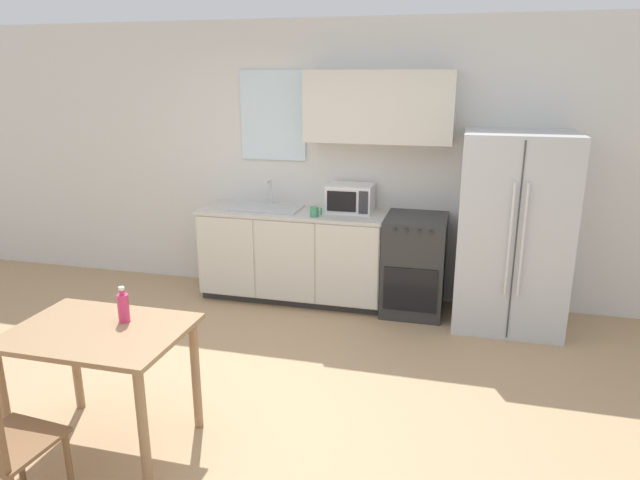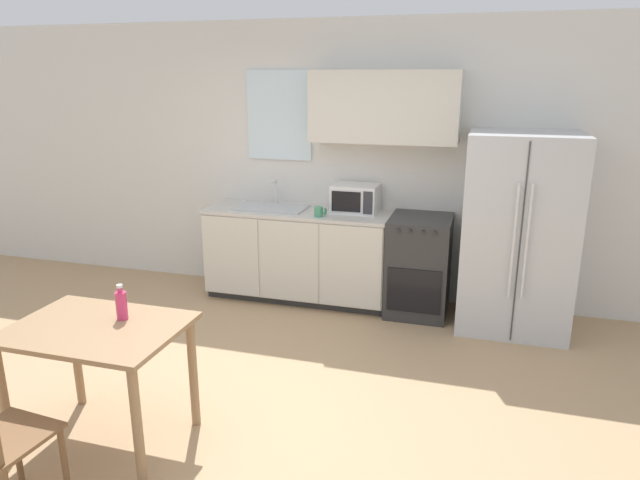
# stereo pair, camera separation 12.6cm
# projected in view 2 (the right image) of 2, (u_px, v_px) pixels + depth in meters

# --- Properties ---
(ground_plane) EXTENTS (12.00, 12.00, 0.00)m
(ground_plane) POSITION_uv_depth(u_px,v_px,m) (243.00, 403.00, 3.94)
(ground_plane) COLOR tan
(wall_back) EXTENTS (12.00, 0.38, 2.70)m
(wall_back) POSITION_uv_depth(u_px,v_px,m) (337.00, 155.00, 5.61)
(wall_back) COLOR silver
(wall_back) RESTS_ON ground_plane
(kitchen_counter) EXTENTS (1.83, 0.62, 0.91)m
(kitchen_counter) POSITION_uv_depth(u_px,v_px,m) (299.00, 254.00, 5.68)
(kitchen_counter) COLOR #333333
(kitchen_counter) RESTS_ON ground_plane
(oven_range) EXTENTS (0.56, 0.65, 0.93)m
(oven_range) POSITION_uv_depth(u_px,v_px,m) (419.00, 266.00, 5.35)
(oven_range) COLOR #2D2D2D
(oven_range) RESTS_ON ground_plane
(refrigerator) EXTENTS (0.93, 0.82, 1.73)m
(refrigerator) POSITION_uv_depth(u_px,v_px,m) (518.00, 233.00, 4.94)
(refrigerator) COLOR silver
(refrigerator) RESTS_ON ground_plane
(kitchen_sink) EXTENTS (0.69, 0.40, 0.26)m
(kitchen_sink) POSITION_uv_depth(u_px,v_px,m) (271.00, 207.00, 5.64)
(kitchen_sink) COLOR #B7BABC
(kitchen_sink) RESTS_ON kitchen_counter
(microwave) EXTENTS (0.43, 0.35, 0.26)m
(microwave) POSITION_uv_depth(u_px,v_px,m) (355.00, 198.00, 5.46)
(microwave) COLOR silver
(microwave) RESTS_ON kitchen_counter
(coffee_mug) EXTENTS (0.11, 0.08, 0.09)m
(coffee_mug) POSITION_uv_depth(u_px,v_px,m) (319.00, 212.00, 5.29)
(coffee_mug) COLOR #3F8C66
(coffee_mug) RESTS_ON kitchen_counter
(dining_table) EXTENTS (1.00, 0.73, 0.77)m
(dining_table) POSITION_uv_depth(u_px,v_px,m) (98.00, 346.00, 3.37)
(dining_table) COLOR #997551
(dining_table) RESTS_ON ground_plane
(drink_bottle) EXTENTS (0.07, 0.07, 0.22)m
(drink_bottle) POSITION_uv_depth(u_px,v_px,m) (121.00, 305.00, 3.41)
(drink_bottle) COLOR #DB386B
(drink_bottle) RESTS_ON dining_table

